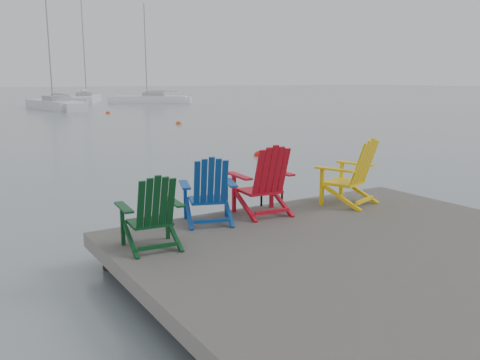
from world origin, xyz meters
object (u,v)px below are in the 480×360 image
chair_blue (209,190)px  sailboat_far (151,100)px  chair_yellow (352,172)px  buoy_a (259,156)px  buoy_d (108,114)px  chair_green (152,212)px  buoy_c (179,124)px  handrail (272,174)px  sailboat_mid (86,100)px  sailboat_near (55,105)px  chair_red (264,180)px

chair_blue → sailboat_far: sailboat_far is taller
chair_yellow → buoy_a: chair_yellow is taller
buoy_a → buoy_d: bearing=84.2°
chair_green → sailboat_far: bearing=73.3°
buoy_c → chair_green: bearing=-115.8°
buoy_c → sailboat_far: bearing=71.2°
handrail → sailboat_mid: (11.36, 53.47, -0.69)m
handrail → sailboat_near: size_ratio=0.07×
buoy_d → buoy_a: bearing=-95.8°
chair_green → sailboat_near: sailboat_near is taller
chair_yellow → sailboat_mid: (10.19, 54.19, -0.72)m
sailboat_near → buoy_c: size_ratio=33.87×
handrail → buoy_d: bearing=77.2°
chair_blue → buoy_c: 23.60m
buoy_d → chair_green: bearing=-106.6°
chair_yellow → chair_blue: bearing=155.0°
buoy_a → sailboat_far: bearing=72.9°
chair_blue → sailboat_near: bearing=100.9°
sailboat_near → buoy_d: bearing=-81.5°
chair_red → sailboat_mid: sailboat_mid is taller
chair_blue → sailboat_far: (18.90, 48.91, -0.66)m
sailboat_near → buoy_a: 33.33m
chair_yellow → buoy_a: (3.72, 8.40, -1.08)m
handrail → sailboat_far: sailboat_far is taller
buoy_d → chair_blue: bearing=-105.0°
buoy_c → buoy_d: (-0.60, 11.86, 0.00)m
handrail → chair_red: size_ratio=0.80×
handrail → chair_green: 2.90m
chair_red → sailboat_far: size_ratio=0.10×
chair_red → sailboat_mid: size_ratio=0.09×
sailboat_mid → buoy_a: sailboat_mid is taller
sailboat_near → sailboat_far: size_ratio=1.10×
chair_red → buoy_d: bearing=81.6°
chair_yellow → buoy_d: (6.31, 33.66, -1.08)m
sailboat_near → buoy_a: sailboat_near is taller
chair_red → chair_blue: bearing=-176.1°
chair_blue → sailboat_mid: 55.46m
handrail → sailboat_mid: 54.66m
sailboat_far → buoy_a: 42.63m
buoy_a → sailboat_near: bearing=89.5°
chair_blue → chair_red: 0.99m
handrail → chair_green: (-2.67, -1.13, -0.05)m
sailboat_near → sailboat_mid: (6.19, 12.46, -0.00)m
sailboat_mid → sailboat_far: (6.04, -5.03, 0.00)m
buoy_d → buoy_c: bearing=-87.1°
chair_blue → buoy_d: bearing=95.0°
sailboat_far → buoy_d: sailboat_far is taller
sailboat_near → handrail: bearing=-104.7°
chair_blue → chair_green: bearing=-131.1°
chair_blue → buoy_c: bearing=86.0°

